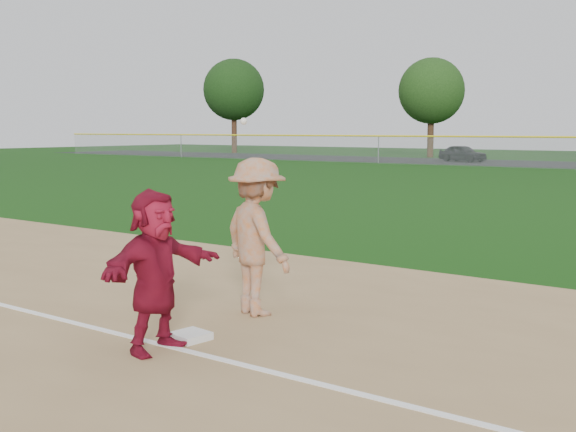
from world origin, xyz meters
The scene contains 8 objects.
ground centered at (0.00, 0.00, 0.00)m, with size 160.00×160.00×0.00m, color #113D0B.
foul_line centered at (0.00, -0.80, 0.03)m, with size 60.00×0.10×0.01m, color white.
first_base centered at (0.00, -0.45, 0.06)m, with size 0.39×0.39×0.09m, color silver.
base_runner centered at (-0.02, -0.97, 0.93)m, with size 1.69×0.54×1.82m, color maroon.
car_left centered at (-16.07, 46.11, 0.65)m, with size 1.52×3.78×1.29m, color black.
first_base_play centered at (-0.12, 0.96, 1.07)m, with size 1.54×1.21×2.61m.
tree_0 centered at (-44.00, 52.00, 6.59)m, with size 6.40×6.40×9.81m.
tree_1 centered at (-22.00, 53.00, 5.83)m, with size 5.80×5.80×8.75m.
Camera 1 is at (5.81, -6.44, 2.49)m, focal length 45.00 mm.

